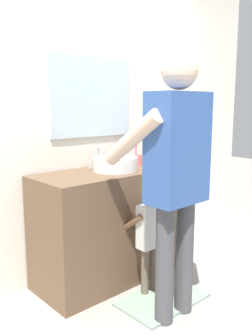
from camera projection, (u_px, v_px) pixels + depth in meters
ground_plane at (139, 288)px, 2.81m from camera, size 14.00×14.00×0.00m
back_wall at (89, 112)px, 3.03m from camera, size 4.40×0.10×2.70m
vanity_cabinet at (114, 224)px, 2.95m from camera, size 1.31×0.54×0.90m
sink_basin at (115, 164)px, 2.85m from camera, size 0.36×0.36×0.11m
faucet at (98, 158)px, 3.00m from camera, size 0.18×0.14×0.18m
toothbrush_cup at (138, 159)px, 3.09m from camera, size 0.07×0.07×0.21m
bath_mat at (163, 299)px, 2.62m from camera, size 0.64×0.40×0.02m
child_toddler at (149, 232)px, 2.65m from camera, size 0.25×0.25×0.81m
adult_parent at (175, 165)px, 2.27m from camera, size 0.54×0.56×1.73m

